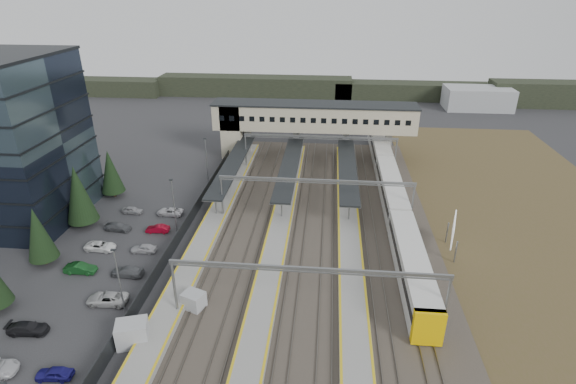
# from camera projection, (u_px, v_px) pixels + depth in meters

# --- Properties ---
(ground) EXTENTS (220.00, 220.00, 0.00)m
(ground) POSITION_uv_depth(u_px,v_px,m) (214.00, 273.00, 55.90)
(ground) COLOR #2B2B2D
(ground) RESTS_ON ground
(conifer_row) EXTENTS (4.42, 49.82, 9.50)m
(conifer_row) POSITION_uv_depth(u_px,v_px,m) (18.00, 248.00, 52.23)
(conifer_row) COLOR black
(conifer_row) RESTS_ON ground
(car_park) EXTENTS (10.74, 44.64, 1.28)m
(car_park) POSITION_uv_depth(u_px,v_px,m) (78.00, 303.00, 49.77)
(car_park) COLOR #97989C
(car_park) RESTS_ON ground
(lampposts) EXTENTS (0.50, 53.25, 8.07)m
(lampposts) POSITION_uv_depth(u_px,v_px,m) (151.00, 235.00, 55.86)
(lampposts) COLOR gray
(lampposts) RESTS_ON ground
(fence) EXTENTS (0.08, 90.00, 2.00)m
(fence) POSITION_uv_depth(u_px,v_px,m) (175.00, 242.00, 60.53)
(fence) COLOR #26282B
(fence) RESTS_ON ground
(relay_cabin_near) EXTENTS (3.57, 3.04, 2.54)m
(relay_cabin_near) POSITION_uv_depth(u_px,v_px,m) (132.00, 333.00, 44.56)
(relay_cabin_near) COLOR #A1A4A7
(relay_cabin_near) RESTS_ON ground
(relay_cabin_far) EXTENTS (2.79, 2.59, 2.07)m
(relay_cabin_far) POSITION_uv_depth(u_px,v_px,m) (194.00, 301.00, 49.43)
(relay_cabin_far) COLOR #A1A4A7
(relay_cabin_far) RESTS_ON ground
(rail_corridor) EXTENTS (34.00, 90.00, 0.92)m
(rail_corridor) POSITION_uv_depth(u_px,v_px,m) (292.00, 253.00, 59.48)
(rail_corridor) COLOR #38352C
(rail_corridor) RESTS_ON ground
(canopies) EXTENTS (23.10, 30.00, 3.28)m
(canopies) POSITION_uv_depth(u_px,v_px,m) (290.00, 165.00, 77.95)
(canopies) COLOR black
(canopies) RESTS_ON ground
(footbridge) EXTENTS (40.40, 6.40, 11.20)m
(footbridge) POSITION_uv_depth(u_px,v_px,m) (300.00, 119.00, 89.69)
(footbridge) COLOR #B9AC91
(footbridge) RESTS_ON ground
(gantries) EXTENTS (28.40, 62.28, 7.17)m
(gantries) POSITION_uv_depth(u_px,v_px,m) (312.00, 224.00, 55.02)
(gantries) COLOR gray
(gantries) RESTS_ON ground
(train) EXTENTS (3.10, 64.80, 3.90)m
(train) POSITION_uv_depth(u_px,v_px,m) (391.00, 191.00, 72.53)
(train) COLOR silver
(train) RESTS_ON ground
(billboard) EXTENTS (1.77, 5.71, 4.99)m
(billboard) POSITION_uv_depth(u_px,v_px,m) (453.00, 231.00, 58.76)
(billboard) COLOR gray
(billboard) RESTS_ON ground
(scrub_east) EXTENTS (34.00, 120.00, 0.06)m
(scrub_east) POSITION_uv_depth(u_px,v_px,m) (573.00, 269.00, 56.56)
(scrub_east) COLOR #4E4523
(scrub_east) RESTS_ON ground
(treeline_far) EXTENTS (170.00, 19.00, 7.00)m
(treeline_far) POSITION_uv_depth(u_px,v_px,m) (364.00, 90.00, 135.72)
(treeline_far) COLOR black
(treeline_far) RESTS_ON ground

